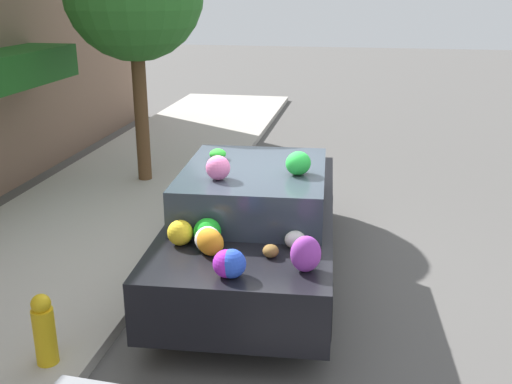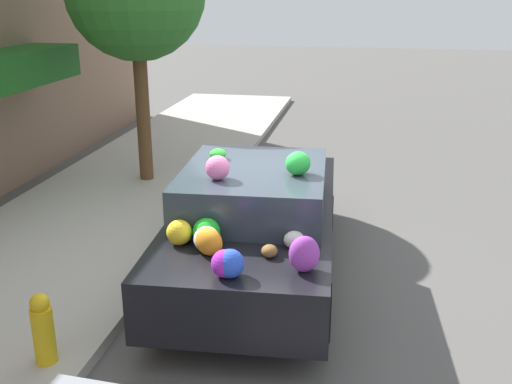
{
  "view_description": "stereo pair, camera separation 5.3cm",
  "coord_description": "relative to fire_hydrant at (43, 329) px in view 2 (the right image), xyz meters",
  "views": [
    {
      "loc": [
        -6.67,
        -1.27,
        3.43
      ],
      "look_at": [
        0.0,
        -0.05,
        1.09
      ],
      "focal_mm": 42.0,
      "sensor_mm": 36.0,
      "label": 1
    },
    {
      "loc": [
        -6.67,
        -1.32,
        3.43
      ],
      "look_at": [
        0.0,
        -0.05,
        1.09
      ],
      "focal_mm": 42.0,
      "sensor_mm": 36.0,
      "label": 2
    }
  ],
  "objects": [
    {
      "name": "ground_plane",
      "position": [
        2.37,
        -1.47,
        -0.48
      ],
      "size": [
        60.0,
        60.0,
        0.0
      ],
      "primitive_type": "plane",
      "color": "#565451"
    },
    {
      "name": "sidewalk_curb",
      "position": [
        2.37,
        1.23,
        -0.41
      ],
      "size": [
        24.0,
        3.2,
        0.13
      ],
      "color": "#B2ADA3",
      "rests_on": "ground"
    },
    {
      "name": "fire_hydrant",
      "position": [
        0.0,
        0.0,
        0.0
      ],
      "size": [
        0.2,
        0.2,
        0.7
      ],
      "color": "gold",
      "rests_on": "sidewalk_curb"
    },
    {
      "name": "art_car",
      "position": [
        2.3,
        -1.53,
        0.27
      ],
      "size": [
        4.48,
        2.1,
        1.71
      ],
      "rotation": [
        0.0,
        0.0,
        0.06
      ],
      "color": "black",
      "rests_on": "ground"
    }
  ]
}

